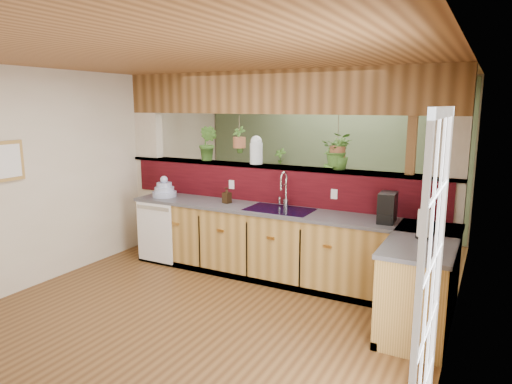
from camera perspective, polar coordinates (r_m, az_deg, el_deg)
The scene contains 28 objects.
ground at distance 5.21m, azimuth -4.37°, elevation -13.78°, with size 4.60×7.00×0.01m, color brown.
ceiling at distance 4.75m, azimuth -4.83°, elevation 16.03°, with size 4.60×7.00×0.01m, color brown.
wall_back at distance 7.96m, azimuth 9.03°, elevation 4.47°, with size 4.60×0.02×2.60m, color beige.
wall_left at distance 6.34m, azimuth -22.47°, elevation 2.16°, with size 0.02×7.00×2.60m, color beige.
wall_right at distance 4.10m, azimuth 23.77°, elevation -2.32°, with size 0.02×7.00×2.60m, color beige.
pass_through_partition at distance 5.99m, azimuth 2.58°, elevation 1.45°, with size 4.60×0.21×2.60m.
pass_through_ledge at distance 5.97m, azimuth 2.34°, elevation 3.17°, with size 4.60×0.21×0.04m, color brown.
header_beam at distance 5.92m, azimuth 2.42°, elevation 12.37°, with size 4.60×0.15×0.55m, color brown.
sage_backwall at distance 7.94m, azimuth 8.98°, elevation 4.46°, with size 4.55×0.02×2.55m, color #566A49.
countertop at distance 5.44m, azimuth 8.12°, elevation -7.70°, with size 4.14×1.52×0.90m.
dishwasher at distance 6.39m, azimuth -12.58°, elevation -4.95°, with size 0.58×0.03×0.82m.
navy_sink at distance 5.64m, azimuth 2.96°, elevation -2.98°, with size 0.82×0.50×0.18m.
french_door at distance 2.93m, azimuth 20.81°, elevation -12.33°, with size 0.06×1.02×2.16m, color white.
framed_print at distance 5.81m, azimuth -28.51°, elevation 3.43°, with size 0.04×0.35×0.45m.
faucet at distance 5.71m, azimuth 3.56°, elevation 0.53°, with size 0.20×0.20×0.46m.
dish_stack at distance 6.51m, azimuth -11.38°, elevation 0.23°, with size 0.34×0.34×0.29m.
soap_dispenser at distance 5.97m, azimuth -3.67°, elevation -0.41°, with size 0.09×0.10×0.21m, color #352513.
coffee_maker at distance 5.17m, azimuth 16.08°, elevation -2.04°, with size 0.18×0.30×0.33m.
paper_towel at distance 4.68m, azimuth 20.20°, elevation -3.84°, with size 0.14×0.14×0.30m.
glass_jar at distance 6.07m, azimuth 0.03°, elevation 5.29°, with size 0.17×0.17×0.38m.
ledge_plant_left at distance 6.45m, azimuth -6.00°, elevation 6.07°, with size 0.27×0.22×0.49m, color #366121.
ledge_plant_right at distance 5.63m, azimuth 10.42°, elevation 4.71°, with size 0.22×0.22×0.39m, color #366121.
hanging_plant_a at distance 6.18m, azimuth -2.10°, elevation 7.61°, with size 0.21×0.17×0.48m.
hanging_plant_b at distance 5.62m, azimuth 10.22°, elevation 7.05°, with size 0.43×0.39×0.54m.
shelving_console at distance 7.96m, azimuth 6.23°, elevation -1.30°, with size 1.50×0.40×1.00m, color black.
shelf_plant_a at distance 8.03m, azimuth 3.07°, elevation 4.01°, with size 0.22×0.15×0.43m, color #366121.
shelf_plant_b at distance 7.69m, azimuth 9.38°, elevation 3.75°, with size 0.26×0.26×0.47m, color #366121.
floor_plant at distance 6.85m, azimuth 16.29°, elevation -5.13°, with size 0.60×0.52×0.66m, color #366121.
Camera 1 is at (2.54, -4.00, 2.17)m, focal length 32.00 mm.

